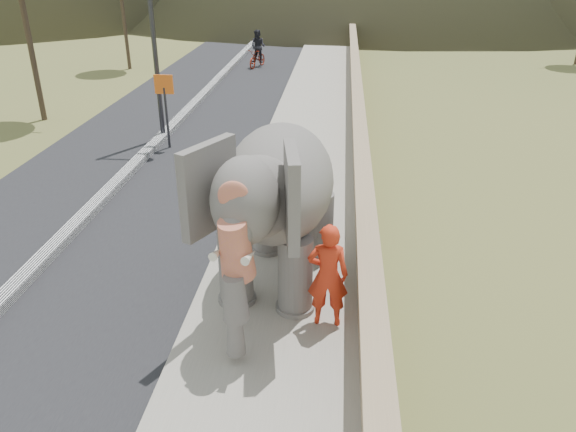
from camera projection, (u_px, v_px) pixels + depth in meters
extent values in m
plane|color=olive|center=(265.00, 359.00, 9.03)|extent=(160.00, 160.00, 0.00)
cube|color=black|center=(154.00, 148.00, 18.42)|extent=(7.00, 120.00, 0.03)
cube|color=black|center=(154.00, 146.00, 18.38)|extent=(0.35, 120.00, 0.22)
cube|color=#9E9687|center=(306.00, 151.00, 17.97)|extent=(3.00, 120.00, 0.15)
cube|color=tan|center=(358.00, 139.00, 17.62)|extent=(0.30, 120.00, 1.10)
cylinder|color=#313136|center=(151.00, 17.00, 17.65)|extent=(0.16, 0.16, 8.00)
cylinder|color=#2D2D33|center=(167.00, 119.00, 18.04)|extent=(0.08, 0.08, 2.00)
cube|color=orange|center=(164.00, 84.00, 17.56)|extent=(0.60, 0.05, 0.60)
imported|color=red|center=(328.00, 275.00, 9.27)|extent=(0.69, 0.45, 1.88)
imported|color=maroon|center=(257.00, 58.00, 30.62)|extent=(1.14, 1.97, 0.98)
imported|color=black|center=(258.00, 46.00, 30.34)|extent=(1.00, 0.87, 1.74)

